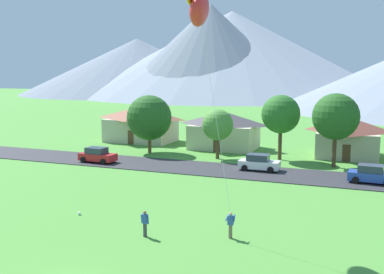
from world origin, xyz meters
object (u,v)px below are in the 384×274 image
soccer_ball (79,213)px  tree_right_of_center (281,114)px  parked_car_white_west_end (259,163)px  house_rightmost (141,123)px  house_left_center (224,129)px  tree_near_left (336,117)px  kite_flyer_with_kite (199,12)px  tree_far_right (149,118)px  parked_car_red_mid_west (97,155)px  parked_car_blue_mid_east (372,174)px  tree_left_of_center (218,125)px  house_leftmost (349,136)px  watcher_person (145,223)px

soccer_ball → tree_right_of_center: bearing=70.1°
parked_car_white_west_end → soccer_ball: parked_car_white_west_end is taller
house_rightmost → tree_right_of_center: 23.01m
house_left_center → soccer_ball: (-1.04, -31.62, -2.45)m
tree_near_left → soccer_ball: tree_near_left is taller
parked_car_white_west_end → soccer_ball: 21.29m
tree_right_of_center → house_rightmost: bearing=162.8°
tree_near_left → kite_flyer_with_kite: 25.64m
tree_right_of_center → soccer_ball: size_ratio=31.76×
tree_near_left → parked_car_white_west_end: size_ratio=1.90×
parked_car_white_west_end → tree_right_of_center: bearing=83.0°
tree_far_right → parked_car_red_mid_west: size_ratio=1.72×
house_left_center → parked_car_blue_mid_east: bearing=-36.6°
house_rightmost → kite_flyer_with_kite: size_ratio=0.67×
tree_left_of_center → parked_car_white_west_end: tree_left_of_center is taller
house_leftmost → tree_far_right: (-23.68, -6.64, 2.02)m
house_rightmost → parked_car_white_west_end: bearing=-33.1°
tree_right_of_center → parked_car_red_mid_west: 21.61m
parked_car_blue_mid_east → kite_flyer_with_kite: size_ratio=0.28×
tree_near_left → house_rightmost: bearing=162.5°
house_leftmost → watcher_person: bearing=-107.2°
tree_right_of_center → parked_car_white_west_end: tree_right_of_center is taller
parked_car_white_west_end → parked_car_red_mid_west: size_ratio=0.99×
house_rightmost → tree_left_of_center: bearing=-30.9°
tree_left_of_center → parked_car_blue_mid_east: 18.55m
tree_far_right → tree_near_left: bearing=-1.7°
house_leftmost → tree_left_of_center: tree_left_of_center is taller
tree_near_left → tree_right_of_center: 6.61m
tree_left_of_center → tree_far_right: (-9.33, 0.71, 0.46)m
tree_left_of_center → tree_far_right: size_ratio=0.80×
tree_far_right → parked_car_blue_mid_east: bearing=-15.1°
house_rightmost → tree_right_of_center: (21.83, -6.75, 2.65)m
house_rightmost → soccer_ball: bearing=-69.6°
house_left_center → tree_near_left: size_ratio=1.14×
parked_car_white_west_end → parked_car_red_mid_west: (-18.09, -2.45, 0.00)m
kite_flyer_with_kite → tree_far_right: bearing=123.2°
tree_far_right → parked_car_white_west_end: bearing=-19.6°
house_left_center → tree_right_of_center: bearing=-31.7°
house_leftmost → house_left_center: (-15.87, 0.04, 0.09)m
house_leftmost → parked_car_red_mid_west: bearing=-151.0°
tree_right_of_center → watcher_person: (-3.08, -28.56, -4.47)m
parked_car_red_mid_west → parked_car_blue_mid_east: size_ratio=1.00×
house_left_center → parked_car_red_mid_west: 18.06m
tree_right_of_center → watcher_person: size_ratio=4.55×
house_left_center → tree_right_of_center: (8.50, -5.25, 2.78)m
watcher_person → soccer_ball: bearing=161.2°
house_rightmost → tree_far_right: 10.03m
tree_right_of_center → parked_car_red_mid_west: bearing=-153.6°
house_leftmost → watcher_person: size_ratio=4.79×
kite_flyer_with_kite → tree_left_of_center: bearing=105.2°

